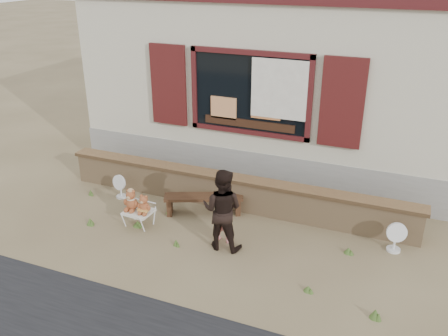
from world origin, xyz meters
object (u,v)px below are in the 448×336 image
at_px(bench, 204,200).
at_px(teddy_bear_right, 144,204).
at_px(adult, 222,210).
at_px(folding_chair, 139,212).
at_px(teddy_bear_left, 131,199).
at_px(child, 223,215).

height_order(bench, teddy_bear_right, teddy_bear_right).
relative_size(teddy_bear_right, adult, 0.26).
bearing_deg(bench, teddy_bear_right, -155.19).
bearing_deg(folding_chair, teddy_bear_left, 180.00).
relative_size(teddy_bear_left, teddy_bear_right, 1.13).
bearing_deg(adult, bench, -53.22).
height_order(teddy_bear_right, adult, adult).
xyz_separation_m(teddy_bear_right, child, (1.48, 0.11, 0.02)).
xyz_separation_m(bench, adult, (0.76, -0.92, 0.43)).
bearing_deg(bench, teddy_bear_left, -164.61).
bearing_deg(child, adult, 112.66).
bearing_deg(child, bench, -42.10).
relative_size(teddy_bear_left, child, 0.41).
relative_size(folding_chair, teddy_bear_right, 1.41).
distance_m(teddy_bear_right, child, 1.48).
bearing_deg(teddy_bear_left, bench, 42.53).
relative_size(bench, child, 1.49).
relative_size(bench, folding_chair, 2.91).
xyz_separation_m(teddy_bear_left, adult, (1.81, -0.08, 0.21)).
height_order(teddy_bear_left, teddy_bear_right, teddy_bear_left).
bearing_deg(child, teddy_bear_left, 7.70).
xyz_separation_m(folding_chair, adult, (1.67, -0.07, 0.44)).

